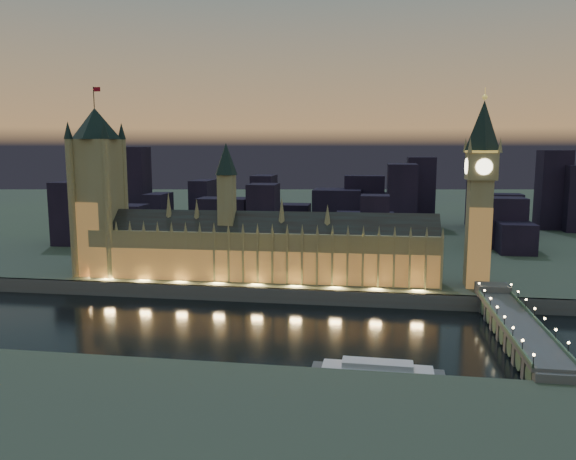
# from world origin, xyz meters

# --- Properties ---
(ground_plane) EXTENTS (2000.00, 2000.00, 0.00)m
(ground_plane) POSITION_xyz_m (0.00, 0.00, 0.00)
(ground_plane) COLOR black
(ground_plane) RESTS_ON ground
(north_bank) EXTENTS (2000.00, 960.00, 8.00)m
(north_bank) POSITION_xyz_m (0.00, 520.00, 4.00)
(north_bank) COLOR #434742
(north_bank) RESTS_ON ground
(embankment_wall) EXTENTS (2000.00, 2.50, 8.00)m
(embankment_wall) POSITION_xyz_m (0.00, 41.00, 4.00)
(embankment_wall) COLOR #575150
(embankment_wall) RESTS_ON ground
(palace_of_westminster) EXTENTS (202.00, 24.60, 78.00)m
(palace_of_westminster) POSITION_xyz_m (-12.56, 61.75, 26.37)
(palace_of_westminster) COLOR #9C824F
(palace_of_westminster) RESTS_ON north_bank
(victoria_tower) EXTENTS (31.68, 31.68, 110.19)m
(victoria_tower) POSITION_xyz_m (-110.00, 61.92, 62.44)
(victoria_tower) COLOR #9C824F
(victoria_tower) RESTS_ON north_bank
(elizabeth_tower) EXTENTS (18.00, 18.00, 106.45)m
(elizabeth_tower) POSITION_xyz_m (108.00, 61.92, 67.30)
(elizabeth_tower) COLOR #9C824F
(elizabeth_tower) RESTS_ON north_bank
(westminster_bridge) EXTENTS (16.52, 113.00, 15.90)m
(westminster_bridge) POSITION_xyz_m (113.63, -3.46, 6.00)
(westminster_bridge) COLOR #575150
(westminster_bridge) RESTS_ON ground
(river_boat) EXTENTS (49.97, 12.99, 4.50)m
(river_boat) POSITION_xyz_m (54.45, -46.96, 1.56)
(river_boat) COLOR #575150
(river_boat) RESTS_ON ground
(city_backdrop) EXTENTS (472.34, 215.63, 75.37)m
(city_backdrop) POSITION_xyz_m (39.25, 246.80, 31.33)
(city_backdrop) COLOR black
(city_backdrop) RESTS_ON north_bank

